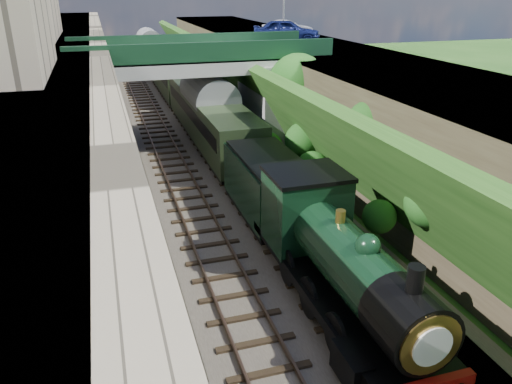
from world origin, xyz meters
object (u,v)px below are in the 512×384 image
at_px(tree, 298,85).
at_px(tender, 268,189).
at_px(road_bridge, 206,88).
at_px(locomotive, 339,262).
at_px(car_blue, 287,31).
at_px(car_silver, 288,29).

xyz_separation_m(tree, tender, (-4.71, -8.37, -3.03)).
xyz_separation_m(road_bridge, locomotive, (0.26, -19.62, -2.18)).
relative_size(car_blue, tender, 0.84).
xyz_separation_m(road_bridge, car_blue, (7.34, 4.70, 3.03)).
bearing_deg(road_bridge, tender, -88.80).
xyz_separation_m(road_bridge, tree, (4.97, -3.90, 0.57)).
xyz_separation_m(road_bridge, tender, (0.26, -12.26, -2.46)).
height_order(road_bridge, tree, road_bridge).
bearing_deg(locomotive, tender, 90.00).
distance_m(tree, car_blue, 9.25).
distance_m(road_bridge, car_blue, 9.23).
bearing_deg(car_blue, tender, -179.89).
height_order(road_bridge, tender, road_bridge).
height_order(road_bridge, car_silver, car_silver).
relative_size(road_bridge, locomotive, 1.56).
height_order(car_silver, tender, car_silver).
bearing_deg(tree, tender, -119.40).
relative_size(tree, tender, 1.10).
height_order(car_blue, locomotive, car_blue).
bearing_deg(road_bridge, car_silver, 43.29).
distance_m(road_bridge, car_silver, 12.36).
distance_m(road_bridge, tree, 6.34).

